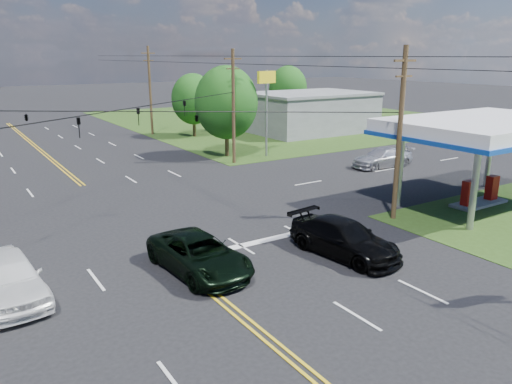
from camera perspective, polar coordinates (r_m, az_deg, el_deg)
ground at (r=30.04m, az=-15.45°, el=-2.59°), size 280.00×280.00×0.00m
grass_ne at (r=74.02m, az=3.32°, el=8.38°), size 46.00×48.00×0.03m
stop_bar at (r=25.15m, az=1.22°, el=-5.54°), size 10.00×0.50×0.02m
retail_ne at (r=61.27m, az=6.16°, el=8.93°), size 14.00×10.00×4.40m
gas_canopy at (r=32.96m, az=24.97°, el=6.52°), size 12.20×8.20×5.35m
pole_se at (r=28.35m, az=16.09°, el=6.55°), size 1.60×0.28×9.50m
pole_ne at (r=42.35m, az=-2.60°, el=9.85°), size 1.60×0.28×9.50m
pole_right_far at (r=59.50m, az=-12.01°, el=11.37°), size 1.60×0.28×10.00m
span_wire_signals at (r=28.82m, az=-16.30°, el=8.83°), size 26.00×18.00×1.13m
power_lines at (r=26.76m, az=-15.45°, el=14.04°), size 26.04×100.00×0.64m
tree_right_a at (r=45.45m, az=-3.42°, el=10.16°), size 5.70×5.70×8.18m
tree_right_b at (r=57.27m, az=-7.17°, el=10.49°), size 4.94×4.94×7.09m
tree_far_r at (r=71.40m, az=3.67°, el=11.78°), size 5.32×5.32×7.63m
pickup_dkgreen at (r=21.50m, az=-6.49°, el=-7.10°), size 3.00×5.85×1.58m
suv_black at (r=23.42m, az=10.04°, el=-5.23°), size 3.02×5.95×1.65m
pickup_white at (r=21.15m, az=-26.41°, el=-8.77°), size 2.56×5.44×1.80m
sedan_far at (r=42.65m, az=14.24°, el=3.84°), size 5.59×2.56×1.59m
polesign_ne at (r=45.23m, az=1.21°, el=11.53°), size 2.12×0.71×7.70m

